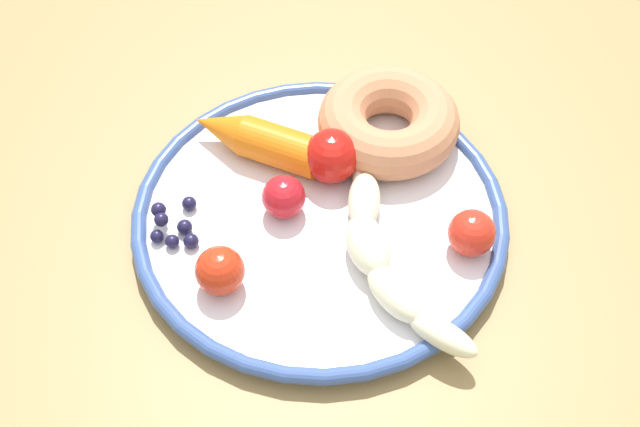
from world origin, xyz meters
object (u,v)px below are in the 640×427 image
at_px(banana, 380,244).
at_px(tomato_extra, 472,233).
at_px(plate, 320,216).
at_px(dining_table, 360,325).
at_px(tomato_far, 220,271).
at_px(blueberry_pile, 175,226).
at_px(tomato_near, 332,156).
at_px(tomato_mid, 284,197).
at_px(donut, 389,122).
at_px(carrot_orange, 256,139).

xyz_separation_m(banana, tomato_extra, (0.07, 0.00, 0.01)).
bearing_deg(plate, dining_table, -39.91).
bearing_deg(plate, tomato_far, -138.48).
distance_m(plate, blueberry_pile, 0.11).
bearing_deg(tomato_extra, plate, 162.53).
distance_m(dining_table, banana, 0.14).
bearing_deg(tomato_near, dining_table, -70.75).
bearing_deg(blueberry_pile, tomato_mid, 12.98).
bearing_deg(tomato_extra, tomato_mid, 164.48).
height_order(donut, blueberry_pile, donut).
bearing_deg(donut, blueberry_pile, -150.78).
bearing_deg(tomato_far, donut, 47.60).
bearing_deg(donut, tomato_extra, -64.99).
height_order(blueberry_pile, tomato_far, tomato_far).
xyz_separation_m(dining_table, banana, (0.01, -0.01, 0.13)).
bearing_deg(tomato_far, tomato_extra, 9.10).
xyz_separation_m(blueberry_pile, tomato_near, (0.12, 0.06, 0.01)).
distance_m(dining_table, blueberry_pile, 0.19).
distance_m(dining_table, tomato_far, 0.18).
relative_size(carrot_orange, tomato_near, 2.63).
bearing_deg(dining_table, donut, 77.40).
xyz_separation_m(dining_table, plate, (-0.03, 0.03, 0.12)).
xyz_separation_m(dining_table, tomato_extra, (0.08, -0.01, 0.14)).
bearing_deg(tomato_extra, donut, 115.01).
distance_m(tomato_near, tomato_extra, 0.12).
distance_m(banana, tomato_near, 0.09).
relative_size(carrot_orange, tomato_mid, 3.42).
height_order(tomato_near, tomato_mid, tomato_near).
distance_m(banana, carrot_orange, 0.14).
bearing_deg(banana, tomato_mid, 148.42).
bearing_deg(blueberry_pile, donut, 29.22).
bearing_deg(blueberry_pile, tomato_far, -52.28).
bearing_deg(banana, tomato_extra, 4.18).
bearing_deg(tomato_far, tomato_near, 51.59).
bearing_deg(tomato_mid, plate, -7.40).
relative_size(banana, tomato_far, 5.87).
distance_m(tomato_mid, tomato_far, 0.08).
distance_m(blueberry_pile, tomato_extra, 0.22).
bearing_deg(dining_table, plate, 140.09).
height_order(dining_table, plate, plate).
bearing_deg(blueberry_pile, tomato_extra, -5.02).
height_order(tomato_far, tomato_extra, same).
distance_m(dining_table, donut, 0.18).
height_order(plate, carrot_orange, carrot_orange).
bearing_deg(tomato_extra, banana, -175.82).
bearing_deg(banana, tomato_far, -168.07).
bearing_deg(carrot_orange, plate, -52.05).
height_order(carrot_orange, tomato_near, tomato_near).
height_order(plate, blueberry_pile, blueberry_pile).
bearing_deg(tomato_mid, dining_table, -27.44).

